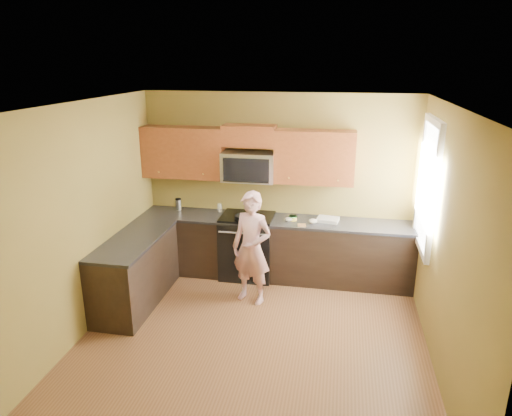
% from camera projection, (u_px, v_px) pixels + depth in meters
% --- Properties ---
extents(floor, '(4.00, 4.00, 0.00)m').
position_uv_depth(floor, '(252.00, 339.00, 5.41)').
color(floor, brown).
rests_on(floor, ground).
extents(ceiling, '(4.00, 4.00, 0.00)m').
position_uv_depth(ceiling, '(252.00, 105.00, 4.58)').
color(ceiling, white).
rests_on(ceiling, ground).
extents(wall_back, '(4.00, 0.00, 4.00)m').
position_uv_depth(wall_back, '(278.00, 185.00, 6.87)').
color(wall_back, olive).
rests_on(wall_back, ground).
extents(wall_front, '(4.00, 0.00, 4.00)m').
position_uv_depth(wall_front, '(196.00, 336.00, 3.13)').
color(wall_front, olive).
rests_on(wall_front, ground).
extents(wall_left, '(0.00, 4.00, 4.00)m').
position_uv_depth(wall_left, '(83.00, 221.00, 5.35)').
color(wall_left, olive).
rests_on(wall_left, ground).
extents(wall_right, '(0.00, 4.00, 4.00)m').
position_uv_depth(wall_right, '(446.00, 245.00, 4.65)').
color(wall_right, olive).
rests_on(wall_right, ground).
extents(cabinet_back_run, '(4.00, 0.60, 0.88)m').
position_uv_depth(cabinet_back_run, '(274.00, 249.00, 6.87)').
color(cabinet_back_run, black).
rests_on(cabinet_back_run, floor).
extents(cabinet_left_run, '(0.60, 1.60, 0.88)m').
position_uv_depth(cabinet_left_run, '(136.00, 272.00, 6.14)').
color(cabinet_left_run, black).
rests_on(cabinet_left_run, floor).
extents(countertop_back, '(4.00, 0.62, 0.04)m').
position_uv_depth(countertop_back, '(274.00, 220.00, 6.72)').
color(countertop_back, black).
rests_on(countertop_back, cabinet_back_run).
extents(countertop_left, '(0.62, 1.60, 0.04)m').
position_uv_depth(countertop_left, '(134.00, 240.00, 5.99)').
color(countertop_left, black).
rests_on(countertop_left, cabinet_left_run).
extents(stove, '(0.76, 0.65, 0.95)m').
position_uv_depth(stove, '(247.00, 246.00, 6.90)').
color(stove, black).
rests_on(stove, floor).
extents(microwave, '(0.76, 0.40, 0.42)m').
position_uv_depth(microwave, '(249.00, 181.00, 6.72)').
color(microwave, silver).
rests_on(microwave, wall_back).
extents(upper_cab_left, '(1.22, 0.33, 0.75)m').
position_uv_depth(upper_cab_left, '(185.00, 177.00, 6.93)').
color(upper_cab_left, brown).
rests_on(upper_cab_left, wall_back).
extents(upper_cab_right, '(1.12, 0.33, 0.75)m').
position_uv_depth(upper_cab_right, '(314.00, 183.00, 6.59)').
color(upper_cab_right, brown).
rests_on(upper_cab_right, wall_back).
extents(upper_cab_over_mw, '(0.76, 0.33, 0.30)m').
position_uv_depth(upper_cab_over_mw, '(249.00, 136.00, 6.55)').
color(upper_cab_over_mw, brown).
rests_on(upper_cab_over_mw, wall_back).
extents(window, '(0.06, 1.06, 1.66)m').
position_uv_depth(window, '(428.00, 186.00, 5.68)').
color(window, white).
rests_on(window, wall_right).
extents(woman, '(0.64, 0.52, 1.53)m').
position_uv_depth(woman, '(252.00, 248.00, 6.08)').
color(woman, '#E2717F').
rests_on(woman, floor).
extents(frying_pan, '(0.28, 0.43, 0.05)m').
position_uv_depth(frying_pan, '(243.00, 219.00, 6.63)').
color(frying_pan, black).
rests_on(frying_pan, stove).
extents(butter_tub, '(0.15, 0.15, 0.09)m').
position_uv_depth(butter_tub, '(293.00, 220.00, 6.65)').
color(butter_tub, yellow).
rests_on(butter_tub, countertop_back).
extents(toast_slice, '(0.12, 0.12, 0.01)m').
position_uv_depth(toast_slice, '(302.00, 225.00, 6.44)').
color(toast_slice, '#B27F47').
rests_on(toast_slice, countertop_back).
extents(napkin_a, '(0.14, 0.15, 0.06)m').
position_uv_depth(napkin_a, '(289.00, 219.00, 6.61)').
color(napkin_a, silver).
rests_on(napkin_a, countertop_back).
extents(napkin_b, '(0.15, 0.16, 0.07)m').
position_uv_depth(napkin_b, '(313.00, 221.00, 6.52)').
color(napkin_b, silver).
rests_on(napkin_b, countertop_back).
extents(dish_towel, '(0.33, 0.28, 0.05)m').
position_uv_depth(dish_towel, '(328.00, 220.00, 6.61)').
color(dish_towel, white).
rests_on(dish_towel, countertop_back).
extents(travel_mug, '(0.11, 0.11, 0.18)m').
position_uv_depth(travel_mug, '(179.00, 210.00, 7.12)').
color(travel_mug, silver).
rests_on(travel_mug, countertop_back).
extents(glass_b, '(0.08, 0.08, 0.12)m').
position_uv_depth(glass_b, '(220.00, 208.00, 7.01)').
color(glass_b, silver).
rests_on(glass_b, countertop_back).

